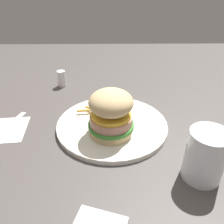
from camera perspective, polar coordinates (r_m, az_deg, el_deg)
The scene contains 8 objects.
ground_plane at distance 0.58m, azimuth 2.84°, elevation -3.67°, with size 1.60×1.60×0.00m, color #47423F.
plate at distance 0.58m, azimuth -0.00°, elevation -3.03°, with size 0.28×0.28×0.01m, color silver.
sandwich at distance 0.51m, azimuth -0.26°, elevation -0.22°, with size 0.11×0.11×0.11m.
fries_pile at distance 0.61m, azimuth -2.59°, elevation 0.21°, with size 0.11×0.13×0.01m.
napkin at distance 0.63m, azimuth -25.72°, elevation -4.06°, with size 0.11×0.11×0.00m, color white.
fork at distance 0.63m, azimuth -25.86°, elevation -3.95°, with size 0.17×0.07×0.00m.
drink_glass at distance 0.46m, azimuth 22.37°, elevation -10.73°, with size 0.07×0.07×0.10m.
salt_shaker at distance 0.80m, azimuth -12.61°, elevation 8.23°, with size 0.03×0.03×0.06m, color white.
Camera 1 is at (-0.47, 0.04, 0.34)m, focal length 36.17 mm.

